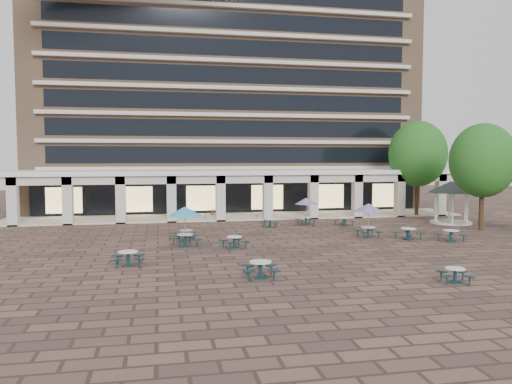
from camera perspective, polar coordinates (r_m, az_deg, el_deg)
ground at (r=32.12m, az=2.40°, el=-5.99°), size 120.00×120.00×0.00m
apartment_building at (r=57.14m, az=-3.61°, el=11.06°), size 40.00×15.50×25.20m
retail_arcade at (r=46.22m, az=-1.85°, el=0.81°), size 42.00×6.60×4.40m
picnic_table_0 at (r=26.63m, az=-14.41°, el=-7.21°), size 1.72×1.72×0.75m
picnic_table_1 at (r=23.27m, az=0.51°, el=-8.67°), size 1.89×1.89×0.78m
picnic_table_2 at (r=24.15m, az=21.80°, el=-8.68°), size 1.72×1.72×0.65m
picnic_table_3 at (r=35.52m, az=21.38°, el=-4.56°), size 1.87×1.87×0.76m
picnic_table_4 at (r=31.47m, az=-8.13°, el=-2.37°), size 2.14×2.14×2.47m
picnic_table_5 at (r=34.04m, az=-7.98°, el=-4.77°), size 1.56×1.56×0.68m
picnic_table_6 at (r=35.48m, az=12.73°, el=-1.87°), size 2.04×2.04×2.35m
picnic_table_7 at (r=35.39m, az=17.02°, el=-4.47°), size 2.13×2.13×0.78m
picnic_table_9 at (r=30.79m, az=-2.48°, el=-5.61°), size 1.87×1.87×0.72m
picnic_table_10 at (r=41.20m, az=10.00°, el=-3.27°), size 1.69×1.69×0.67m
picnic_table_11 at (r=41.11m, az=5.75°, el=-1.15°), size 1.93×1.93×2.23m
picnic_table_13 at (r=39.72m, az=1.62°, el=-3.48°), size 1.80×1.80×0.67m
gazebo at (r=45.00m, az=21.44°, el=0.04°), size 3.82×3.82×3.55m
tree_east_a at (r=41.38m, az=24.50°, el=3.28°), size 4.88×4.88×8.13m
tree_east_c at (r=49.46m, az=18.01°, el=4.15°), size 5.39×5.39×8.98m
planter_left at (r=44.21m, az=-4.95°, el=-2.70°), size 1.50×0.67×1.15m
planter_right at (r=44.95m, az=1.09°, el=-2.55°), size 1.50×0.65×1.18m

